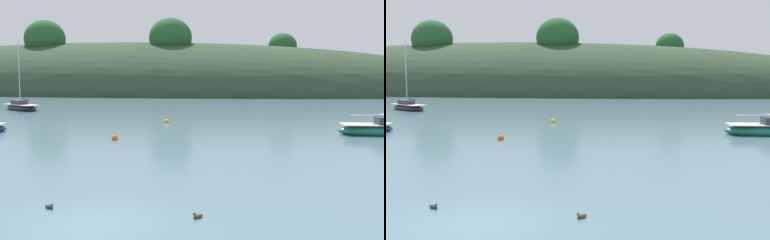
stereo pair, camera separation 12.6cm
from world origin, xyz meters
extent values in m
plane|color=slate|center=(0.00, 0.00, 0.00)|extent=(400.00, 400.00, 0.00)
ellipsoid|color=#2D422B|center=(-25.00, 82.36, 0.00)|extent=(150.00, 36.00, 19.96)
ellipsoid|color=#235628|center=(-12.82, 78.46, 10.30)|extent=(7.07, 6.43, 6.43)
ellipsoid|color=#235628|center=(7.89, 84.13, 9.12)|extent=(5.47, 4.97, 4.97)
ellipsoid|color=#235628|center=(-37.80, 77.92, 10.54)|extent=(8.01, 7.28, 7.28)
ellipsoid|color=#235628|center=(-12.95, 78.10, 10.57)|extent=(8.06, 7.33, 7.33)
ellipsoid|color=#196B56|center=(13.55, 23.24, 0.28)|extent=(6.58, 2.67, 1.03)
cube|color=beige|center=(13.55, 23.24, 0.75)|extent=(6.06, 2.46, 0.06)
cylinder|color=silver|center=(12.53, 23.16, 1.43)|extent=(2.70, 0.28, 0.07)
ellipsoid|color=#232328|center=(-22.86, 39.31, 0.25)|extent=(5.75, 4.66, 0.90)
cube|color=beige|center=(-22.86, 39.31, 0.65)|extent=(5.29, 4.29, 0.06)
cube|color=#333842|center=(-23.23, 39.55, 0.91)|extent=(2.18, 2.02, 0.51)
cylinder|color=silver|center=(-23.09, 39.46, 4.32)|extent=(0.09, 0.09, 7.34)
cylinder|color=silver|center=(-22.10, 38.82, 1.29)|extent=(2.02, 1.34, 0.07)
ellipsoid|color=#2D4784|center=(-22.10, 38.82, 1.34)|extent=(2.01, 1.40, 0.20)
sphere|color=orange|center=(-4.95, 17.84, 0.12)|extent=(0.44, 0.44, 0.44)
cylinder|color=black|center=(-4.95, 17.84, 0.39)|extent=(0.04, 0.04, 0.10)
sphere|color=yellow|center=(-3.64, 28.91, 0.12)|extent=(0.44, 0.44, 0.44)
cylinder|color=black|center=(-3.64, 28.91, 0.39)|extent=(0.04, 0.04, 0.10)
ellipsoid|color=#473828|center=(3.06, 1.22, 0.04)|extent=(0.36, 0.37, 0.16)
sphere|color=#1E4723|center=(2.96, 1.11, 0.16)|extent=(0.09, 0.09, 0.09)
cone|color=gold|center=(2.92, 1.06, 0.15)|extent=(0.06, 0.06, 0.04)
cone|color=#473828|center=(3.16, 1.33, 0.08)|extent=(0.10, 0.10, 0.08)
ellipsoid|color=#2D2823|center=(-2.14, 1.52, 0.04)|extent=(0.38, 0.32, 0.16)
sphere|color=#1E4723|center=(-2.01, 1.45, 0.16)|extent=(0.09, 0.09, 0.09)
cone|color=gold|center=(-1.95, 1.42, 0.15)|extent=(0.06, 0.05, 0.04)
cone|color=#2D2823|center=(-2.27, 1.59, 0.08)|extent=(0.10, 0.10, 0.08)
camera|label=1|loc=(5.22, -14.18, 4.78)|focal=46.50mm
camera|label=2|loc=(5.35, -14.16, 4.78)|focal=46.50mm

